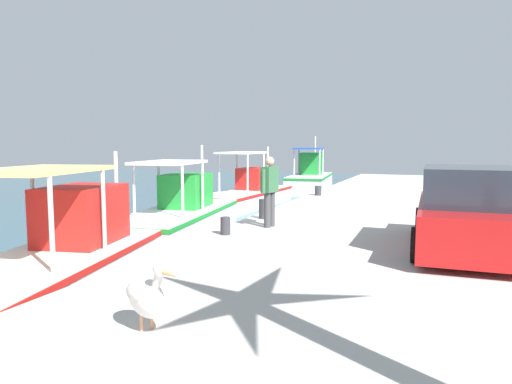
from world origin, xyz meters
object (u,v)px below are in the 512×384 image
(fishing_boat_fourth, at_px, (249,193))
(pelican, at_px, (148,295))
(fishing_boat_second, at_px, (66,255))
(fisherman_standing, at_px, (270,188))
(mooring_bollard_second, at_px, (263,209))
(fishing_boat_third, at_px, (179,215))
(parked_car, at_px, (468,213))
(mooring_bollard_third, at_px, (318,191))
(mooring_bollard_nearest, at_px, (225,226))
(fishing_boat_fifth, at_px, (310,179))

(fishing_boat_fourth, bearing_deg, pelican, -161.45)
(fishing_boat_second, bearing_deg, pelican, -126.82)
(fisherman_standing, distance_m, mooring_bollard_second, 1.43)
(fishing_boat_third, xyz_separation_m, mooring_bollard_second, (-0.85, -3.10, 0.45))
(pelican, bearing_deg, fishing_boat_third, 28.85)
(parked_car, bearing_deg, mooring_bollard_second, 66.01)
(mooring_bollard_third, bearing_deg, mooring_bollard_nearest, 180.00)
(fisherman_standing, xyz_separation_m, mooring_bollard_second, (1.12, 0.58, -0.67))
(fishing_boat_second, height_order, mooring_bollard_second, fishing_boat_second)
(fishing_boat_second, bearing_deg, parked_car, -71.54)
(parked_car, distance_m, mooring_bollard_third, 9.50)
(fishing_boat_second, xyz_separation_m, mooring_bollard_third, (10.58, -2.41, 0.36))
(fishing_boat_fifth, distance_m, mooring_bollard_third, 9.26)
(fishing_boat_third, height_order, pelican, fishing_boat_third)
(fishing_boat_third, bearing_deg, fishing_boat_fifth, -1.75)
(fishing_boat_second, height_order, parked_car, fishing_boat_second)
(fishing_boat_fourth, relative_size, mooring_bollard_nearest, 16.32)
(mooring_bollard_third, bearing_deg, fisherman_standing, -175.38)
(fishing_boat_third, height_order, mooring_bollard_nearest, fishing_boat_third)
(mooring_bollard_second, bearing_deg, fishing_boat_third, 74.59)
(pelican, bearing_deg, mooring_bollard_third, 6.38)
(mooring_bollard_nearest, bearing_deg, fishing_boat_third, 43.80)
(fishing_boat_fifth, height_order, fisherman_standing, fishing_boat_fifth)
(fishing_boat_fourth, distance_m, parked_car, 13.02)
(fishing_boat_second, height_order, mooring_bollard_nearest, fishing_boat_second)
(pelican, bearing_deg, fisherman_standing, 8.32)
(fisherman_standing, bearing_deg, fishing_boat_second, 139.19)
(fishing_boat_fifth, distance_m, parked_car, 18.62)
(fisherman_standing, bearing_deg, mooring_bollard_third, 4.62)
(mooring_bollard_second, bearing_deg, fishing_boat_second, 152.22)
(pelican, xyz_separation_m, mooring_bollard_second, (7.52, 1.51, -0.14))
(fishing_boat_second, xyz_separation_m, mooring_bollard_nearest, (2.20, -2.41, 0.37))
(fishing_boat_third, bearing_deg, mooring_bollard_second, -105.41)
(fishing_boat_third, height_order, fishing_boat_fifth, fishing_boat_fifth)
(parked_car, bearing_deg, fisherman_standing, 76.36)
(mooring_bollard_second, height_order, mooring_bollard_third, mooring_bollard_second)
(fishing_boat_second, relative_size, mooring_bollard_nearest, 17.24)
(fishing_boat_fifth, relative_size, pelican, 6.10)
(fishing_boat_third, height_order, mooring_bollard_second, fishing_boat_third)
(mooring_bollard_third, bearing_deg, fishing_boat_fourth, 64.61)
(fishing_boat_second, height_order, mooring_bollard_third, fishing_boat_second)
(fishing_boat_fifth, height_order, mooring_bollard_second, fishing_boat_fifth)
(fishing_boat_fifth, xyz_separation_m, fisherman_standing, (-15.98, -3.25, 0.99))
(mooring_bollard_nearest, distance_m, mooring_bollard_third, 8.38)
(fishing_boat_second, bearing_deg, mooring_bollard_nearest, -47.60)
(mooring_bollard_third, bearing_deg, parked_car, -149.29)
(parked_car, height_order, mooring_bollard_second, parked_car)
(fishing_boat_fourth, height_order, pelican, fishing_boat_fourth)
(fishing_boat_second, distance_m, fishing_boat_third, 5.48)
(fishing_boat_fourth, distance_m, mooring_bollard_third, 4.00)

